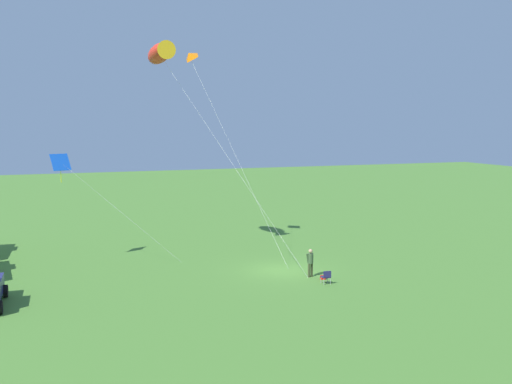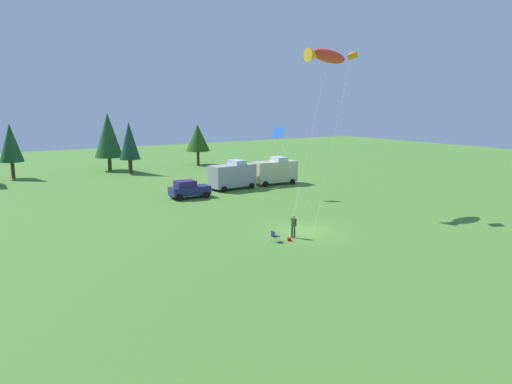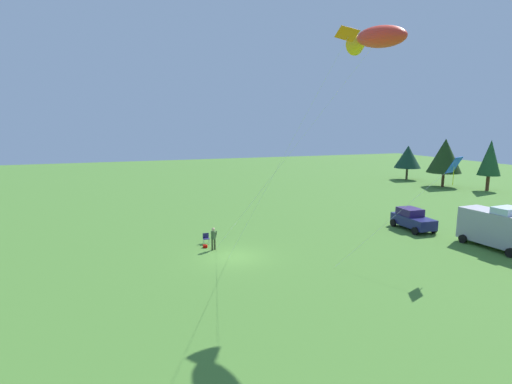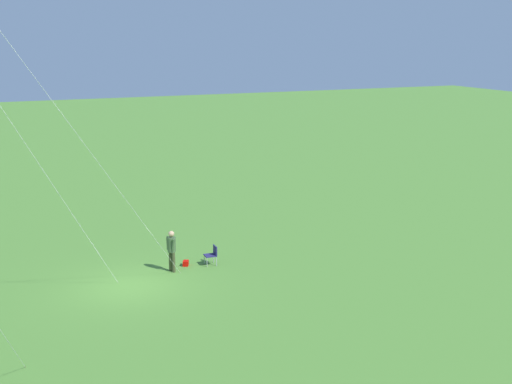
{
  "view_description": "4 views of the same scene",
  "coord_description": "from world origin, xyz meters",
  "px_view_note": "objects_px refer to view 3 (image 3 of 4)",
  "views": [
    {
      "loc": [
        -34.59,
        14.52,
        9.52
      ],
      "look_at": [
        -0.97,
        2.12,
        5.27
      ],
      "focal_mm": 42.0,
      "sensor_mm": 36.0,
      "label": 1
    },
    {
      "loc": [
        -24.28,
        -29.66,
        10.06
      ],
      "look_at": [
        -3.63,
        1.67,
        3.23
      ],
      "focal_mm": 35.0,
      "sensor_mm": 36.0,
      "label": 2
    },
    {
      "loc": [
        26.49,
        -7.98,
        9.5
      ],
      "look_at": [
        -4.24,
        3.19,
        3.88
      ],
      "focal_mm": 28.0,
      "sensor_mm": 36.0,
      "label": 3
    },
    {
      "loc": [
        5.99,
        26.08,
        9.74
      ],
      "look_at": [
        -3.62,
        4.12,
        4.31
      ],
      "focal_mm": 50.0,
      "sensor_mm": 36.0,
      "label": 4
    }
  ],
  "objects_px": {
    "car_navy_hatch": "(412,219)",
    "kite_large_fish": "(375,38)",
    "person_kite_flyer": "(213,237)",
    "folding_chair": "(206,238)",
    "backpack_on_grass": "(205,246)",
    "kite_delta_orange": "(351,33)",
    "kite_diamond_blue": "(452,167)",
    "van_motorhome_grey": "(498,227)"
  },
  "relations": [
    {
      "from": "folding_chair",
      "to": "kite_diamond_blue",
      "type": "height_order",
      "value": "kite_diamond_blue"
    },
    {
      "from": "kite_large_fish",
      "to": "van_motorhome_grey",
      "type": "bearing_deg",
      "value": 98.47
    },
    {
      "from": "car_navy_hatch",
      "to": "kite_large_fish",
      "type": "distance_m",
      "value": 19.38
    },
    {
      "from": "person_kite_flyer",
      "to": "van_motorhome_grey",
      "type": "relative_size",
      "value": 0.31
    },
    {
      "from": "backpack_on_grass",
      "to": "car_navy_hatch",
      "type": "distance_m",
      "value": 18.97
    },
    {
      "from": "folding_chair",
      "to": "car_navy_hatch",
      "type": "height_order",
      "value": "car_navy_hatch"
    },
    {
      "from": "kite_diamond_blue",
      "to": "kite_delta_orange",
      "type": "relative_size",
      "value": 0.56
    },
    {
      "from": "backpack_on_grass",
      "to": "kite_large_fish",
      "type": "relative_size",
      "value": 0.02
    },
    {
      "from": "car_navy_hatch",
      "to": "person_kite_flyer",
      "type": "bearing_deg",
      "value": 91.46
    },
    {
      "from": "backpack_on_grass",
      "to": "kite_diamond_blue",
      "type": "bearing_deg",
      "value": 56.93
    },
    {
      "from": "kite_diamond_blue",
      "to": "backpack_on_grass",
      "type": "bearing_deg",
      "value": -123.07
    },
    {
      "from": "van_motorhome_grey",
      "to": "kite_large_fish",
      "type": "xyz_separation_m",
      "value": [
        2.0,
        -13.42,
        12.52
      ]
    },
    {
      "from": "folding_chair",
      "to": "van_motorhome_grey",
      "type": "relative_size",
      "value": 0.15
    },
    {
      "from": "car_navy_hatch",
      "to": "folding_chair",
      "type": "bearing_deg",
      "value": 85.84
    },
    {
      "from": "kite_large_fish",
      "to": "kite_delta_orange",
      "type": "xyz_separation_m",
      "value": [
        0.96,
        -2.22,
        -0.08
      ]
    },
    {
      "from": "folding_chair",
      "to": "person_kite_flyer",
      "type": "bearing_deg",
      "value": 8.41
    },
    {
      "from": "folding_chair",
      "to": "car_navy_hatch",
      "type": "distance_m",
      "value": 18.73
    },
    {
      "from": "person_kite_flyer",
      "to": "kite_diamond_blue",
      "type": "bearing_deg",
      "value": 40.63
    },
    {
      "from": "person_kite_flyer",
      "to": "kite_diamond_blue",
      "type": "height_order",
      "value": "kite_diamond_blue"
    },
    {
      "from": "person_kite_flyer",
      "to": "kite_diamond_blue",
      "type": "relative_size",
      "value": 0.21
    },
    {
      "from": "backpack_on_grass",
      "to": "kite_large_fish",
      "type": "distance_m",
      "value": 18.76
    },
    {
      "from": "backpack_on_grass",
      "to": "kite_delta_orange",
      "type": "relative_size",
      "value": 0.02
    },
    {
      "from": "kite_diamond_blue",
      "to": "person_kite_flyer",
      "type": "bearing_deg",
      "value": -121.8
    },
    {
      "from": "backpack_on_grass",
      "to": "van_motorhome_grey",
      "type": "relative_size",
      "value": 0.06
    },
    {
      "from": "car_navy_hatch",
      "to": "van_motorhome_grey",
      "type": "height_order",
      "value": "van_motorhome_grey"
    },
    {
      "from": "person_kite_flyer",
      "to": "folding_chair",
      "type": "bearing_deg",
      "value": 167.48
    },
    {
      "from": "person_kite_flyer",
      "to": "van_motorhome_grey",
      "type": "bearing_deg",
      "value": 53.7
    },
    {
      "from": "person_kite_flyer",
      "to": "folding_chair",
      "type": "height_order",
      "value": "person_kite_flyer"
    },
    {
      "from": "kite_delta_orange",
      "to": "van_motorhome_grey",
      "type": "bearing_deg",
      "value": 100.7
    },
    {
      "from": "kite_large_fish",
      "to": "kite_diamond_blue",
      "type": "bearing_deg",
      "value": 93.15
    },
    {
      "from": "kite_diamond_blue",
      "to": "kite_large_fish",
      "type": "bearing_deg",
      "value": -86.85
    },
    {
      "from": "person_kite_flyer",
      "to": "backpack_on_grass",
      "type": "relative_size",
      "value": 5.44
    },
    {
      "from": "van_motorhome_grey",
      "to": "kite_large_fish",
      "type": "height_order",
      "value": "kite_large_fish"
    },
    {
      "from": "car_navy_hatch",
      "to": "van_motorhome_grey",
      "type": "relative_size",
      "value": 0.77
    },
    {
      "from": "car_navy_hatch",
      "to": "kite_delta_orange",
      "type": "bearing_deg",
      "value": 128.12
    },
    {
      "from": "backpack_on_grass",
      "to": "kite_delta_orange",
      "type": "height_order",
      "value": "kite_delta_orange"
    },
    {
      "from": "person_kite_flyer",
      "to": "backpack_on_grass",
      "type": "bearing_deg",
      "value": -164.71
    },
    {
      "from": "backpack_on_grass",
      "to": "kite_diamond_blue",
      "type": "height_order",
      "value": "kite_diamond_blue"
    },
    {
      "from": "person_kite_flyer",
      "to": "folding_chair",
      "type": "relative_size",
      "value": 2.12
    },
    {
      "from": "car_navy_hatch",
      "to": "kite_large_fish",
      "type": "height_order",
      "value": "kite_large_fish"
    },
    {
      "from": "kite_diamond_blue",
      "to": "folding_chair",
      "type": "bearing_deg",
      "value": -126.63
    },
    {
      "from": "folding_chair",
      "to": "kite_large_fish",
      "type": "bearing_deg",
      "value": 37.65
    }
  ]
}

